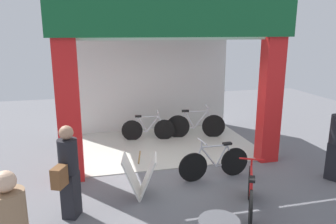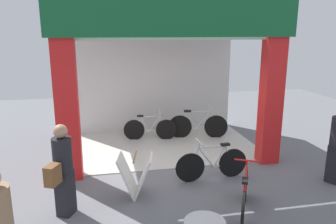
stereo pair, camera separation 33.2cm
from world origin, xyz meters
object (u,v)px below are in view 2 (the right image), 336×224
at_px(bicycle_inside_1, 198,125).
at_px(sandwich_board_sign, 135,175).
at_px(bicycle_parked_1, 245,195).
at_px(pedestrian_0, 62,170).
at_px(bicycle_parked_0, 212,164).
at_px(bicycle_inside_0, 150,129).

height_order(bicycle_inside_1, sandwich_board_sign, bicycle_inside_1).
bearing_deg(bicycle_parked_1, sandwich_board_sign, 148.86).
bearing_deg(bicycle_inside_1, pedestrian_0, -133.76).
distance_m(bicycle_parked_0, sandwich_board_sign, 1.70).
bearing_deg(bicycle_parked_0, bicycle_inside_1, 79.68).
height_order(bicycle_inside_0, pedestrian_0, pedestrian_0).
relative_size(bicycle_parked_1, sandwich_board_sign, 1.82).
bearing_deg(pedestrian_0, sandwich_board_sign, 20.72).
height_order(bicycle_inside_0, bicycle_parked_0, bicycle_parked_0).
height_order(bicycle_inside_1, bicycle_parked_0, bicycle_inside_1).
bearing_deg(bicycle_parked_1, pedestrian_0, 169.02).
xyz_separation_m(bicycle_inside_1, bicycle_parked_0, (-0.50, -2.73, -0.03)).
distance_m(bicycle_parked_0, pedestrian_0, 3.07).
bearing_deg(bicycle_parked_1, bicycle_parked_0, 93.85).
xyz_separation_m(sandwich_board_sign, pedestrian_0, (-1.26, -0.48, 0.44)).
bearing_deg(bicycle_parked_0, sandwich_board_sign, -167.75).
height_order(bicycle_parked_1, sandwich_board_sign, bicycle_parked_1).
height_order(bicycle_parked_0, pedestrian_0, pedestrian_0).
distance_m(bicycle_inside_1, pedestrian_0, 4.96).
height_order(bicycle_inside_0, sandwich_board_sign, bicycle_inside_0).
height_order(sandwich_board_sign, pedestrian_0, pedestrian_0).
height_order(bicycle_inside_0, bicycle_inside_1, bicycle_inside_1).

